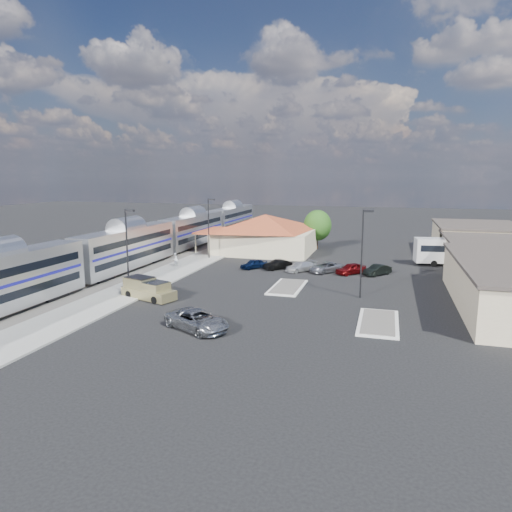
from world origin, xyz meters
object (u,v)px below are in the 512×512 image
(pickup_truck, at_px, (149,290))
(coach_bus, at_px, (459,250))
(station_depot, at_px, (265,233))
(suv, at_px, (197,320))

(pickup_truck, height_order, coach_bus, coach_bus)
(station_depot, relative_size, pickup_truck, 2.93)
(pickup_truck, relative_size, coach_bus, 0.52)
(coach_bus, bearing_deg, station_depot, 75.41)
(station_depot, bearing_deg, coach_bus, -6.21)
(pickup_truck, xyz_separation_m, coach_bus, (32.50, 27.30, 1.20))
(coach_bus, bearing_deg, pickup_truck, 121.64)
(suv, bearing_deg, station_depot, 33.69)
(suv, bearing_deg, coach_bus, -7.93)
(suv, relative_size, coach_bus, 0.49)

